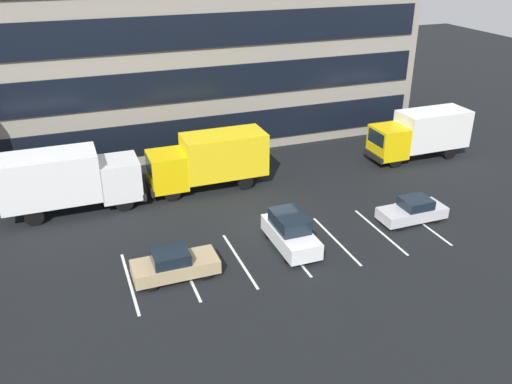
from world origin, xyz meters
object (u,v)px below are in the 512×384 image
object	(u,v)px
box_truck_yellow_all	(210,159)
box_truck_yellow	(421,132)
suv_white	(290,232)
sedan_silver	(413,211)
box_truck_white	(68,179)
sedan_tan	(174,264)

from	to	relation	value
box_truck_yellow_all	box_truck_yellow	distance (m)	16.05
suv_white	sedan_silver	bearing A→B (deg)	1.01
box_truck_yellow	suv_white	bearing A→B (deg)	-149.57
box_truck_white	sedan_silver	distance (m)	20.31
suv_white	sedan_tan	distance (m)	6.43
box_truck_yellow	sedan_tan	xyz separation A→B (m)	(-20.61, -8.90, -1.27)
sedan_silver	box_truck_yellow_all	bearing A→B (deg)	138.28
box_truck_yellow_all	sedan_tan	distance (m)	10.46
sedan_tan	suv_white	bearing A→B (deg)	4.97
box_truck_yellow	sedan_silver	distance (m)	10.47
sedan_silver	sedan_tan	size ratio (longest dim) A/B	0.95
box_truck_yellow_all	box_truck_yellow	xyz separation A→B (m)	(16.04, -0.42, -0.06)
suv_white	sedan_tan	bearing A→B (deg)	-175.03
suv_white	sedan_tan	world-z (taller)	suv_white
suv_white	sedan_silver	distance (m)	7.84
box_truck_yellow_all	box_truck_yellow	size ratio (longest dim) A/B	1.03
box_truck_yellow	suv_white	size ratio (longest dim) A/B	1.81
box_truck_yellow_all	sedan_silver	distance (m)	13.04
box_truck_white	box_truck_yellow	size ratio (longest dim) A/B	1.08
suv_white	box_truck_white	bearing A→B (deg)	141.22
sedan_silver	suv_white	bearing A→B (deg)	-178.99
box_truck_yellow	suv_white	xyz separation A→B (m)	(-14.20, -8.34, -1.06)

